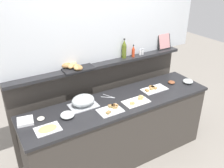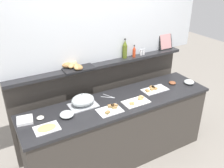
# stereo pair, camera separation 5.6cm
# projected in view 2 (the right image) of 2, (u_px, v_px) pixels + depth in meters

# --- Properties ---
(ground_plane) EXTENTS (12.00, 12.00, 0.00)m
(ground_plane) POSITION_uv_depth(u_px,v_px,m) (100.00, 133.00, 4.01)
(ground_plane) COLOR gray
(buffet_counter) EXTENTS (2.52, 0.66, 0.92)m
(buffet_counter) POSITION_uv_depth(u_px,v_px,m) (119.00, 130.00, 3.34)
(buffet_counter) COLOR #3D3833
(buffet_counter) RESTS_ON ground_plane
(back_ledge_unit) EXTENTS (2.57, 0.22, 1.29)m
(back_ledge_unit) POSITION_uv_depth(u_px,v_px,m) (101.00, 100.00, 3.64)
(back_ledge_unit) COLOR #3D3833
(back_ledge_unit) RESTS_ON ground_plane
(upper_wall_panel) EXTENTS (3.17, 0.08, 1.31)m
(upper_wall_panel) POSITION_uv_depth(u_px,v_px,m) (99.00, 11.00, 3.09)
(upper_wall_panel) COLOR silver
(upper_wall_panel) RESTS_ON back_ledge_unit
(sandwich_platter_side) EXTENTS (0.29, 0.21, 0.04)m
(sandwich_platter_side) POSITION_uv_depth(u_px,v_px,m) (110.00, 110.00, 2.94)
(sandwich_platter_side) COLOR silver
(sandwich_platter_side) RESTS_ON buffet_counter
(sandwich_platter_front) EXTENTS (0.33, 0.20, 0.04)m
(sandwich_platter_front) POSITION_uv_depth(u_px,v_px,m) (136.00, 102.00, 3.11)
(sandwich_platter_front) COLOR white
(sandwich_platter_front) RESTS_ON buffet_counter
(sandwich_platter_rear) EXTENTS (0.36, 0.19, 0.04)m
(sandwich_platter_rear) POSITION_uv_depth(u_px,v_px,m) (154.00, 89.00, 3.40)
(sandwich_platter_rear) COLOR silver
(sandwich_platter_rear) RESTS_ON buffet_counter
(cold_cuts_platter) EXTENTS (0.27, 0.19, 0.02)m
(cold_cuts_platter) POSITION_uv_depth(u_px,v_px,m) (47.00, 128.00, 2.61)
(cold_cuts_platter) COLOR white
(cold_cuts_platter) RESTS_ON buffet_counter
(serving_cloche) EXTENTS (0.34, 0.24, 0.17)m
(serving_cloche) POSITION_uv_depth(u_px,v_px,m) (83.00, 101.00, 3.00)
(serving_cloche) COLOR #B7BABF
(serving_cloche) RESTS_ON buffet_counter
(glass_bowl_large) EXTENTS (0.16, 0.16, 0.06)m
(glass_bowl_large) POSITION_uv_depth(u_px,v_px,m) (67.00, 115.00, 2.81)
(glass_bowl_large) COLOR silver
(glass_bowl_large) RESTS_ON buffet_counter
(glass_bowl_medium) EXTENTS (0.14, 0.14, 0.06)m
(glass_bowl_medium) POSITION_uv_depth(u_px,v_px,m) (189.00, 82.00, 3.56)
(glass_bowl_medium) COLOR silver
(glass_bowl_medium) RESTS_ON buffet_counter
(condiment_bowl_red) EXTENTS (0.10, 0.10, 0.04)m
(condiment_bowl_red) POSITION_uv_depth(u_px,v_px,m) (172.00, 83.00, 3.56)
(condiment_bowl_red) COLOR brown
(condiment_bowl_red) RESTS_ON buffet_counter
(condiment_bowl_teal) EXTENTS (0.08, 0.08, 0.03)m
(condiment_bowl_teal) POSITION_uv_depth(u_px,v_px,m) (40.00, 118.00, 2.78)
(condiment_bowl_teal) COLOR silver
(condiment_bowl_teal) RESTS_ON buffet_counter
(serving_tongs) EXTENTS (0.15, 0.17, 0.01)m
(serving_tongs) POSITION_uv_depth(u_px,v_px,m) (109.00, 97.00, 3.22)
(serving_tongs) COLOR #B7BABF
(serving_tongs) RESTS_ON buffet_counter
(napkin_stack) EXTENTS (0.20, 0.20, 0.03)m
(napkin_stack) POSITION_uv_depth(u_px,v_px,m) (25.00, 120.00, 2.73)
(napkin_stack) COLOR white
(napkin_stack) RESTS_ON buffet_counter
(hot_sauce_bottle) EXTENTS (0.04, 0.04, 0.18)m
(hot_sauce_bottle) POSITION_uv_depth(u_px,v_px,m) (134.00, 52.00, 3.47)
(hot_sauce_bottle) COLOR red
(hot_sauce_bottle) RESTS_ON back_ledge_unit
(olive_oil_bottle) EXTENTS (0.06, 0.06, 0.28)m
(olive_oil_bottle) POSITION_uv_depth(u_px,v_px,m) (125.00, 49.00, 3.42)
(olive_oil_bottle) COLOR #56661E
(olive_oil_bottle) RESTS_ON back_ledge_unit
(salt_shaker) EXTENTS (0.03, 0.03, 0.09)m
(salt_shaker) POSITION_uv_depth(u_px,v_px,m) (141.00, 52.00, 3.56)
(salt_shaker) COLOR white
(salt_shaker) RESTS_ON back_ledge_unit
(pepper_shaker) EXTENTS (0.03, 0.03, 0.09)m
(pepper_shaker) POSITION_uv_depth(u_px,v_px,m) (144.00, 52.00, 3.58)
(pepper_shaker) COLOR white
(pepper_shaker) RESTS_ON back_ledge_unit
(bread_basket) EXTENTS (0.40, 0.31, 0.08)m
(bread_basket) POSITION_uv_depth(u_px,v_px,m) (75.00, 66.00, 3.11)
(bread_basket) COLOR black
(bread_basket) RESTS_ON back_ledge_unit
(framed_picture) EXTENTS (0.23, 0.08, 0.24)m
(framed_picture) POSITION_uv_depth(u_px,v_px,m) (166.00, 42.00, 3.76)
(framed_picture) COLOR black
(framed_picture) RESTS_ON back_ledge_unit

